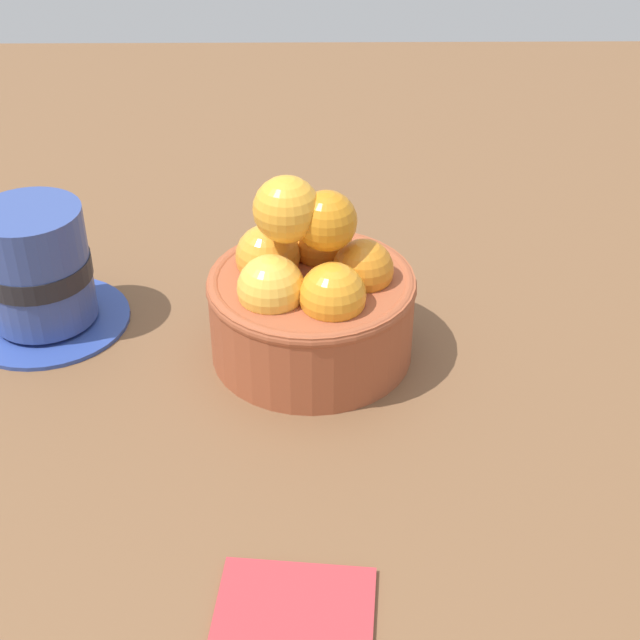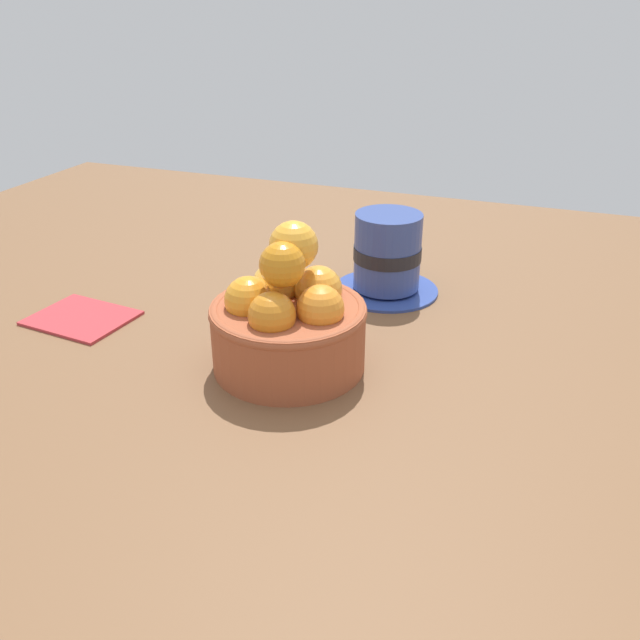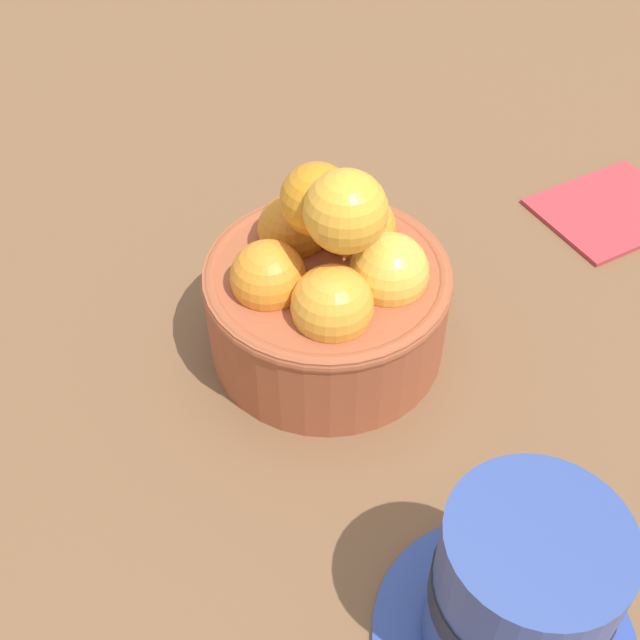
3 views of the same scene
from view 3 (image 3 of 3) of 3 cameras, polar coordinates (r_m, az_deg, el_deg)
ground_plane at (r=48.63cm, az=0.45°, el=-3.34°), size 129.65×112.36×4.13cm
terracotta_bowl at (r=43.90cm, az=0.57°, el=2.14°), size 13.33×13.33×12.64cm
coffee_cup at (r=34.96cm, az=13.69°, el=-18.14°), size 11.28×11.28×8.67cm
folded_napkin at (r=59.20cm, az=19.64°, el=7.31°), size 10.26×8.50×0.60cm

